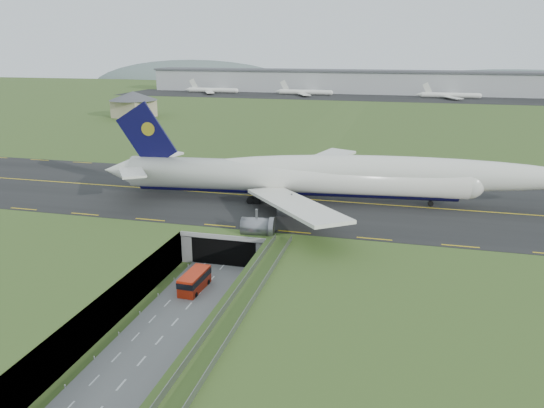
# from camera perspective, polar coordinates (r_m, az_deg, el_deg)

# --- Properties ---
(ground) EXTENTS (900.00, 900.00, 0.00)m
(ground) POSITION_cam_1_polar(r_m,az_deg,el_deg) (89.05, -6.92, -8.64)
(ground) COLOR #395120
(ground) RESTS_ON ground
(airfield_deck) EXTENTS (800.00, 800.00, 6.00)m
(airfield_deck) POSITION_cam_1_polar(r_m,az_deg,el_deg) (87.82, -6.99, -6.87)
(airfield_deck) COLOR gray
(airfield_deck) RESTS_ON ground
(trench_road) EXTENTS (12.00, 75.00, 0.20)m
(trench_road) POSITION_cam_1_polar(r_m,az_deg,el_deg) (82.81, -8.81, -10.70)
(trench_road) COLOR slate
(trench_road) RESTS_ON ground
(taxiway) EXTENTS (800.00, 44.00, 0.18)m
(taxiway) POSITION_cam_1_polar(r_m,az_deg,el_deg) (116.31, -1.22, 0.82)
(taxiway) COLOR black
(taxiway) RESTS_ON airfield_deck
(tunnel_portal) EXTENTS (17.00, 22.30, 6.00)m
(tunnel_portal) POSITION_cam_1_polar(r_m,az_deg,el_deg) (102.31, -3.64, -3.09)
(tunnel_portal) COLOR gray
(tunnel_portal) RESTS_ON ground
(guideway) EXTENTS (3.00, 53.00, 7.05)m
(guideway) POSITION_cam_1_polar(r_m,az_deg,el_deg) (67.26, -4.07, -12.36)
(guideway) COLOR #A8A8A3
(guideway) RESTS_ON ground
(jumbo_jet) EXTENTS (101.61, 63.81, 21.21)m
(jumbo_jet) POSITION_cam_1_polar(r_m,az_deg,el_deg) (111.12, 6.08, 2.97)
(jumbo_jet) COLOR white
(jumbo_jet) RESTS_ON ground
(shuttle_tram) EXTENTS (3.11, 7.50, 3.02)m
(shuttle_tram) POSITION_cam_1_polar(r_m,az_deg,el_deg) (86.76, -8.33, -8.20)
(shuttle_tram) COLOR red
(shuttle_tram) RESTS_ON ground
(service_building) EXTENTS (26.18, 26.18, 11.83)m
(service_building) POSITION_cam_1_polar(r_m,az_deg,el_deg) (253.98, -14.67, 10.57)
(service_building) COLOR tan
(service_building) RESTS_ON ground
(cargo_terminal) EXTENTS (320.00, 67.00, 15.60)m
(cargo_terminal) POSITION_cam_1_polar(r_m,az_deg,el_deg) (376.16, 9.88, 12.84)
(cargo_terminal) COLOR #B2B2B2
(cargo_terminal) RESTS_ON ground
(distant_hills) EXTENTS (700.00, 91.00, 60.00)m
(distant_hills) POSITION_cam_1_polar(r_m,az_deg,el_deg) (507.67, 18.47, 11.16)
(distant_hills) COLOR slate
(distant_hills) RESTS_ON ground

